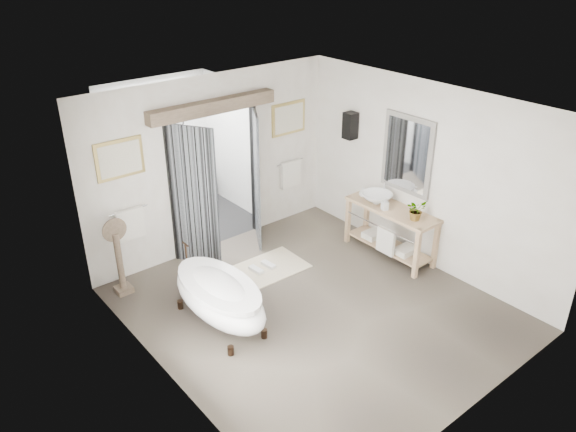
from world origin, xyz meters
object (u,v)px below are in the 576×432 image
Objects in this scene: vanity at (390,228)px; rug at (268,268)px; clawfoot_tub at (219,296)px; basin at (377,198)px.

vanity reaches higher than rug.
clawfoot_tub is 1.50× the size of rug.
rug is 2.36× the size of basin.
clawfoot_tub is 3.16m from vanity.
basin is at bearing -19.26° from rug.
rug is (-1.81, 0.92, -0.50)m from vanity.
basin is (1.77, -0.62, 0.93)m from rug.
vanity is at bearing -73.46° from basin.
basin is at bearing 96.91° from vanity.
clawfoot_tub is 3.16m from basin.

